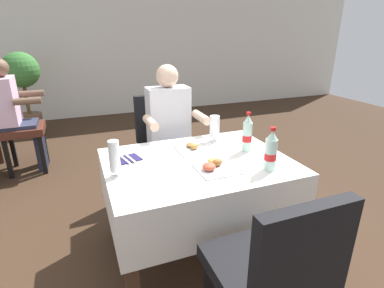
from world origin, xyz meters
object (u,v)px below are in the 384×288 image
Objects in this scene: plate_far_diner at (193,149)px; beer_glass_middle at (115,159)px; beer_glass_left at (215,128)px; chair_near_camera_side at (272,271)px; cola_bottle_primary at (271,152)px; main_dining_table at (197,183)px; seated_diner_far at (171,129)px; cola_bottle_secondary at (247,134)px; napkin_cutlery_set at (127,159)px; potted_plant_corner at (23,82)px; background_patron at (14,110)px; background_chair_right at (12,125)px; chair_far_diner_seat at (163,143)px; plate_near_camera at (215,166)px.

plate_far_diner is 1.03× the size of beer_glass_middle.
beer_glass_left reaches higher than plate_far_diner.
cola_bottle_primary is (0.35, 0.56, 0.29)m from chair_near_camera_side.
main_dining_table is 0.54m from cola_bottle_primary.
seated_diner_far reaches higher than cola_bottle_secondary.
cola_bottle_secondary reaches higher than napkin_cutlery_set.
potted_plant_corner is (-1.44, 2.68, 0.09)m from seated_diner_far.
background_patron is at bearing 133.25° from beer_glass_left.
cola_bottle_secondary reaches higher than cola_bottle_primary.
cola_bottle_primary is 1.38× the size of napkin_cutlery_set.
background_patron reaches higher than beer_glass_left.
seated_diner_far is at bearing -61.77° from potted_plant_corner.
plate_far_diner is 0.18× the size of potted_plant_corner.
background_chair_right is 0.77× the size of background_patron.
plate_far_diner is at bearing -0.09° from napkin_cutlery_set.
chair_far_diner_seat is 4.39× the size of beer_glass_middle.
napkin_cutlery_set is at bearing 149.27° from cola_bottle_primary.
potted_plant_corner is at bearing 106.60° from napkin_cutlery_set.
potted_plant_corner is at bearing 92.41° from background_patron.
background_patron reaches higher than potted_plant_corner.
beer_glass_left is (0.26, 1.14, 0.27)m from chair_near_camera_side.
cola_bottle_primary is (0.35, -1.13, 0.29)m from chair_far_diner_seat.
plate_far_diner is at bearing 21.10° from beer_glass_middle.
chair_far_diner_seat is 1.68m from chair_near_camera_side.
chair_near_camera_side is 4.94× the size of napkin_cutlery_set.
potted_plant_corner is (-1.39, 3.41, 0.24)m from main_dining_table.
plate_near_camera is 2.55m from background_patron.
potted_plant_corner is at bearing 111.98° from plate_near_camera.
beer_glass_middle is 0.18× the size of potted_plant_corner.
background_chair_right is (-1.42, 1.81, -0.18)m from plate_far_diner.
background_chair_right is (-1.38, 2.83, 0.00)m from chair_near_camera_side.
background_patron is at bearing 126.61° from cola_bottle_primary.
beer_glass_middle is at bearing -158.90° from plate_far_diner.
beer_glass_middle is 2.22m from background_chair_right.
cola_bottle_secondary is 0.29× the size of background_chair_right.
chair_far_diner_seat and chair_near_camera_side have the same top height.
seated_diner_far reaches higher than napkin_cutlery_set.
plate_far_diner is at bearing -90.46° from seated_diner_far.
potted_plant_corner is at bearing 117.89° from beer_glass_left.
main_dining_table is 0.25m from plate_far_diner.
potted_plant_corner is (-0.86, 3.45, -0.03)m from beer_glass_middle.
potted_plant_corner reaches higher than chair_near_camera_side.
chair_near_camera_side is 3.13m from background_patron.
cola_bottle_secondary is at bearing -63.81° from beer_glass_left.
main_dining_table is 4.23× the size of cola_bottle_secondary.
beer_glass_left is 1.02× the size of napkin_cutlery_set.
background_patron is (-1.38, 2.14, -0.03)m from plate_near_camera.
beer_glass_middle is at bearing -126.50° from seated_diner_far.
potted_plant_corner reaches higher than cola_bottle_primary.
plate_far_diner is 0.62m from beer_glass_middle.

